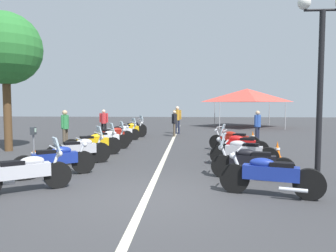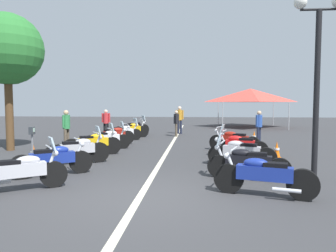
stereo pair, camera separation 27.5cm
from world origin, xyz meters
name	(u,v)px [view 2 (the right image)]	position (x,y,z in m)	size (l,w,h in m)	color
ground_plane	(140,197)	(0.00, 0.00, 0.00)	(80.00, 80.00, 0.00)	#38383A
lane_centre_stripe	(169,148)	(7.62, 0.00, 0.00)	(29.49, 0.16, 0.01)	beige
motorcycle_left_row_0	(21,171)	(0.23, 2.73, 0.46)	(1.34, 1.77, 1.20)	black
motorcycle_left_row_1	(53,159)	(1.79, 2.71, 0.46)	(1.35, 1.88, 1.00)	black
motorcycle_left_row_2	(78,150)	(3.51, 2.65, 0.48)	(1.30, 1.83, 1.23)	black
motorcycle_left_row_3	(93,143)	(5.27, 2.72, 0.48)	(1.23, 1.99, 1.23)	black
motorcycle_left_row_4	(107,139)	(6.90, 2.62, 0.46)	(1.05, 1.91, 1.21)	black
motorcycle_left_row_5	(115,135)	(8.47, 2.72, 0.46)	(1.25, 1.76, 1.01)	black
motorcycle_left_row_6	(123,132)	(10.11, 2.68, 0.46)	(1.34, 1.83, 1.19)	black
motorcycle_left_row_7	(132,130)	(11.71, 2.55, 0.47)	(1.08, 1.93, 1.02)	black
motorcycle_left_row_8	(135,127)	(13.27, 2.68, 0.47)	(1.24, 1.75, 1.22)	black
motorcycle_right_row_0	(263,175)	(0.30, -2.62, 0.46)	(0.93, 2.11, 1.01)	black
motorcycle_right_row_1	(247,162)	(1.84, -2.52, 0.46)	(0.83, 2.13, 1.19)	black
motorcycle_right_row_2	(241,152)	(3.54, -2.59, 0.46)	(0.92, 2.09, 1.00)	black
motorcycle_right_row_3	(239,145)	(5.19, -2.75, 0.47)	(0.85, 1.96, 1.21)	black
motorcycle_right_row_4	(234,140)	(6.80, -2.74, 0.46)	(1.08, 2.02, 1.01)	black
street_lamp_twin_globe	(318,55)	(1.69, -4.16, 3.17)	(0.32, 1.22, 4.61)	black
parking_meter	(32,140)	(2.47, 3.65, 0.90)	(0.18, 0.13, 1.29)	slate
traffic_cone_0	(277,150)	(5.19, -4.09, 0.29)	(0.36, 0.36, 0.61)	orange
traffic_cone_1	(254,137)	(9.71, -4.08, 0.29)	(0.36, 0.36, 0.61)	orange
traffic_cone_2	(34,154)	(3.60, 4.22, 0.29)	(0.36, 0.36, 0.61)	orange
bystander_0	(180,118)	(14.23, -0.11, 1.06)	(0.32, 0.52, 1.79)	#1E2338
bystander_1	(106,121)	(11.96, 4.13, 0.94)	(0.32, 0.53, 1.62)	black
bystander_2	(176,121)	(12.59, 0.00, 0.90)	(0.53, 0.32, 1.56)	brown
bystander_3	(66,125)	(7.50, 4.70, 0.98)	(0.52, 0.32, 1.68)	brown
bystander_4	(259,124)	(9.77, -4.32, 0.94)	(0.45, 0.34, 1.61)	#1E2338
roadside_tree_0	(7,50)	(6.23, 6.62, 4.19)	(2.94, 2.94, 5.70)	brown
event_tent	(250,95)	(20.54, -5.65, 2.65)	(5.45, 5.45, 3.20)	#E54C3F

